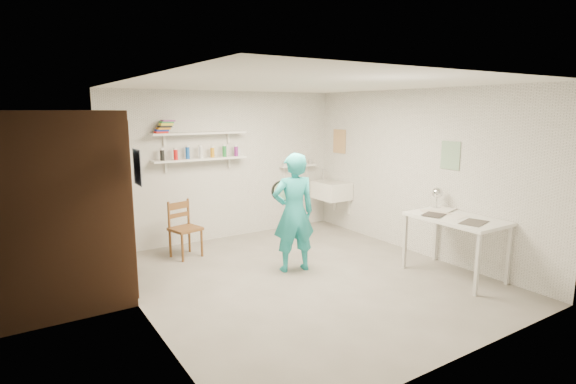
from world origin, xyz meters
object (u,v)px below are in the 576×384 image
wall_clock (282,191)px  wooden_chair (185,229)px  belfast_sink (331,191)px  work_table (454,247)px  man (294,213)px  desk_lamp (437,193)px

wall_clock → wooden_chair: 1.58m
wooden_chair → belfast_sink: bearing=-12.4°
belfast_sink → work_table: size_ratio=0.51×
man → wall_clock: man is taller
wooden_chair → desk_lamp: desk_lamp is taller
belfast_sink → wall_clock: bearing=-146.6°
belfast_sink → desk_lamp: 2.22m
wall_clock → wooden_chair: (-0.96, 1.08, -0.63)m
man → desk_lamp: size_ratio=10.75×
belfast_sink → wooden_chair: (-2.72, -0.08, -0.28)m
man → work_table: bearing=154.2°
wall_clock → work_table: wall_clock is taller
belfast_sink → wall_clock: size_ratio=2.13×
belfast_sink → wall_clock: 2.14m
work_table → desk_lamp: bearing=67.6°
wall_clock → belfast_sink: bearing=46.5°
belfast_sink → work_table: belfast_sink is taller
wooden_chair → desk_lamp: bearing=-51.2°
wall_clock → desk_lamp: size_ratio=1.93×
belfast_sink → desk_lamp: desk_lamp is taller
man → wall_clock: 0.34m
man → desk_lamp: bearing=168.4°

